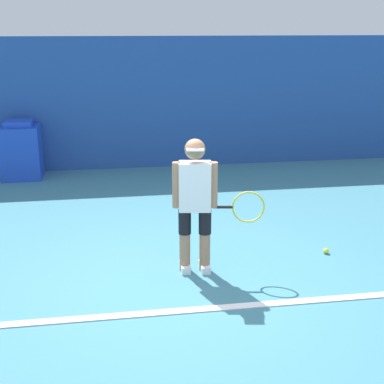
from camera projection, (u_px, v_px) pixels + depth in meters
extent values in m
plane|color=teal|center=(180.00, 289.00, 5.55)|extent=(24.00, 24.00, 0.00)
cube|color=#234C99|center=(143.00, 104.00, 9.98)|extent=(24.00, 0.10, 2.43)
cube|color=white|center=(187.00, 311.00, 5.12)|extent=(21.60, 0.10, 0.01)
cylinder|color=#A37556|center=(185.00, 252.00, 5.90)|extent=(0.12, 0.12, 0.44)
cylinder|color=black|center=(185.00, 222.00, 5.80)|extent=(0.14, 0.14, 0.27)
cube|color=white|center=(185.00, 267.00, 5.96)|extent=(0.10, 0.24, 0.08)
cylinder|color=#A37556|center=(205.00, 252.00, 5.91)|extent=(0.12, 0.12, 0.44)
cylinder|color=black|center=(205.00, 222.00, 5.80)|extent=(0.14, 0.14, 0.27)
cube|color=white|center=(205.00, 267.00, 5.96)|extent=(0.10, 0.24, 0.08)
cube|color=white|center=(195.00, 186.00, 5.68)|extent=(0.37, 0.25, 0.53)
sphere|color=#A37556|center=(195.00, 149.00, 5.56)|extent=(0.22, 0.22, 0.22)
cube|color=white|center=(195.00, 149.00, 5.46)|extent=(0.20, 0.15, 0.02)
cylinder|color=#A37556|center=(176.00, 185.00, 5.67)|extent=(0.09, 0.09, 0.50)
cylinder|color=#A37556|center=(213.00, 185.00, 5.67)|extent=(0.09, 0.09, 0.50)
cylinder|color=black|center=(223.00, 207.00, 5.75)|extent=(0.21, 0.06, 0.03)
torus|color=yellow|center=(248.00, 207.00, 5.75)|extent=(0.36, 0.07, 0.36)
sphere|color=#D1E533|center=(326.00, 251.00, 6.40)|extent=(0.07, 0.07, 0.07)
cube|color=blue|center=(22.00, 152.00, 9.47)|extent=(0.67, 0.66, 0.93)
cube|color=blue|center=(19.00, 123.00, 9.31)|extent=(0.47, 0.46, 0.10)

